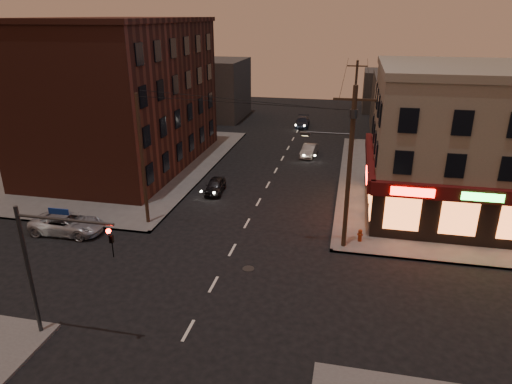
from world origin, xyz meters
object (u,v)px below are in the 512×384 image
(sedan_far, at_px, (302,122))
(fire_hydrant, at_px, (360,235))
(suv_cross, at_px, (67,224))
(sedan_mid, at_px, (309,151))
(sedan_near, at_px, (215,186))

(sedan_far, xyz_separation_m, fire_hydrant, (7.47, -31.85, -0.02))
(suv_cross, distance_m, sedan_far, 36.45)
(suv_cross, relative_size, sedan_mid, 1.33)
(fire_hydrant, bearing_deg, sedan_mid, 105.62)
(sedan_near, xyz_separation_m, sedan_far, (4.27, 25.18, 0.04))
(sedan_mid, relative_size, fire_hydrant, 4.48)
(sedan_far, distance_m, fire_hydrant, 32.72)
(sedan_far, bearing_deg, fire_hydrant, -78.86)
(sedan_near, bearing_deg, sedan_far, 75.60)
(sedan_near, distance_m, sedan_mid, 13.67)
(sedan_near, distance_m, sedan_far, 25.54)
(fire_hydrant, bearing_deg, sedan_far, 103.20)
(fire_hydrant, bearing_deg, suv_cross, -172.17)
(suv_cross, relative_size, sedan_far, 1.14)
(suv_cross, height_order, sedan_near, suv_cross)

